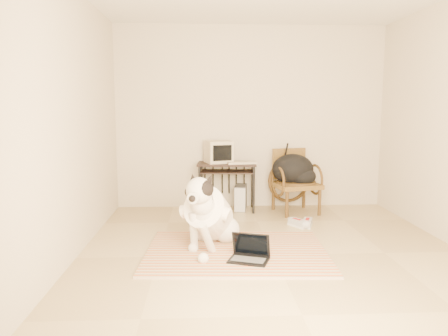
{
  "coord_description": "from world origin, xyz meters",
  "views": [
    {
      "loc": [
        -0.72,
        -4.29,
        1.51
      ],
      "look_at": [
        -0.49,
        0.41,
        0.85
      ],
      "focal_mm": 35.0,
      "sensor_mm": 36.0,
      "label": 1
    }
  ],
  "objects": [
    {
      "name": "laptop",
      "position": [
        -0.27,
        -0.2,
        0.09
      ],
      "size": [
        0.44,
        0.38,
        0.26
      ],
      "color": "black",
      "rests_on": "rug"
    },
    {
      "name": "computer_desk",
      "position": [
        -0.37,
        1.97,
        0.6
      ],
      "size": [
        0.87,
        0.53,
        0.7
      ],
      "color": "black",
      "rests_on": "floor"
    },
    {
      "name": "backpack",
      "position": [
        0.58,
        1.77,
        0.62
      ],
      "size": [
        0.6,
        0.49,
        0.44
      ],
      "color": "black",
      "rests_on": "rattan_chair"
    },
    {
      "name": "wall_back",
      "position": [
        0.0,
        2.25,
        1.35
      ],
      "size": [
        4.5,
        0.0,
        4.5
      ],
      "primitive_type": "plane",
      "rotation": [
        1.57,
        0.0,
        0.0
      ],
      "color": "beige",
      "rests_on": "floor"
    },
    {
      "name": "wall_front",
      "position": [
        0.0,
        -2.25,
        1.35
      ],
      "size": [
        4.5,
        0.0,
        4.5
      ],
      "primitive_type": "plane",
      "rotation": [
        -1.57,
        0.0,
        0.0
      ],
      "color": "beige",
      "rests_on": "floor"
    },
    {
      "name": "dog",
      "position": [
        -0.65,
        0.29,
        0.35
      ],
      "size": [
        0.65,
        1.2,
        0.88
      ],
      "color": "silver",
      "rests_on": "rug"
    },
    {
      "name": "crt_monitor",
      "position": [
        -0.49,
        2.01,
        0.86
      ],
      "size": [
        0.43,
        0.42,
        0.32
      ],
      "color": "#BDAF94",
      "rests_on": "computer_desk"
    },
    {
      "name": "rattan_chair",
      "position": [
        0.6,
        1.84,
        0.45
      ],
      "size": [
        0.71,
        0.69,
        0.9
      ],
      "color": "brown",
      "rests_on": "floor"
    },
    {
      "name": "sneaker_left",
      "position": [
        0.48,
        1.05,
        0.04
      ],
      "size": [
        0.24,
        0.29,
        0.1
      ],
      "color": "silver",
      "rests_on": "floor"
    },
    {
      "name": "rug",
      "position": [
        -0.37,
        0.08,
        0.01
      ],
      "size": [
        1.94,
        1.52,
        0.02
      ],
      "color": "#DD5F29",
      "rests_on": "floor"
    },
    {
      "name": "wall_left",
      "position": [
        -2.0,
        0.0,
        1.35
      ],
      "size": [
        0.0,
        4.5,
        4.5
      ],
      "primitive_type": "plane",
      "rotation": [
        1.57,
        0.0,
        1.57
      ],
      "color": "beige",
      "rests_on": "floor"
    },
    {
      "name": "pc_tower",
      "position": [
        -0.16,
        2.02,
        0.18
      ],
      "size": [
        0.22,
        0.41,
        0.36
      ],
      "color": "#525254",
      "rests_on": "floor"
    },
    {
      "name": "floor",
      "position": [
        0.0,
        0.0,
        0.0
      ],
      "size": [
        4.5,
        4.5,
        0.0
      ],
      "primitive_type": "plane",
      "color": "tan",
      "rests_on": "ground"
    },
    {
      "name": "desk_keyboard",
      "position": [
        -0.16,
        1.87,
        0.72
      ],
      "size": [
        0.43,
        0.21,
        0.03
      ],
      "primitive_type": "cube",
      "rotation": [
        0.0,
        0.0,
        0.15
      ],
      "color": "#BDAF94",
      "rests_on": "computer_desk"
    },
    {
      "name": "sneaker_right",
      "position": [
        0.61,
        1.05,
        0.04
      ],
      "size": [
        0.19,
        0.29,
        0.09
      ],
      "color": "silver",
      "rests_on": "floor"
    }
  ]
}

